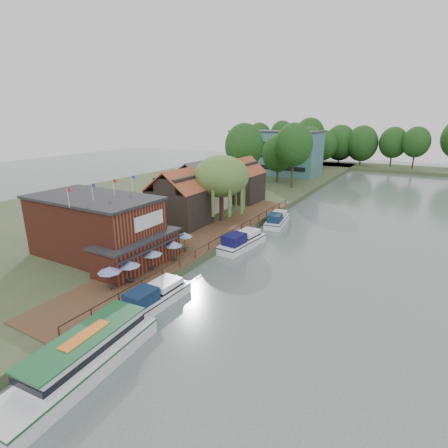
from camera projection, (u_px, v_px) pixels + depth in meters
The scene contains 26 objects.
ground at pixel (216, 290), 35.63m from camera, with size 260.00×260.00×0.00m, color #4E5B58.
land_bank at pixel (183, 193), 78.79m from camera, with size 50.00×140.00×1.00m, color #384728.
quay_deck at pixel (204, 239), 47.42m from camera, with size 6.00×50.00×0.10m, color #47301E.
quay_rail at pixel (223, 238), 46.41m from camera, with size 0.20×49.00×1.00m, color black, non-canonical shape.
pub at pixel (107, 229), 40.12m from camera, with size 20.00×11.00×7.30m, color maroon, non-canonical shape.
hotel_block at pixel (276, 152), 102.02m from camera, with size 25.40×12.40×12.30m, color #38666B, non-canonical shape.
cottage_a at pixel (179, 198), 52.85m from camera, with size 8.60×7.60×8.50m, color black, non-canonical shape.
cottage_b at pixel (199, 185), 62.56m from camera, with size 9.60×8.60×8.50m, color beige, non-canonical shape.
cottage_c at pixel (242, 180), 68.11m from camera, with size 7.60×7.60×8.50m, color black, non-canonical shape.
willow at pixel (221, 189), 54.56m from camera, with size 8.60×8.60×10.43m, color #476B2D, non-canonical shape.
umbrella_0 at pixel (110, 278), 33.12m from camera, with size 2.26×2.26×2.38m, color #1C1F9C, non-canonical shape.
umbrella_1 at pixel (130, 272), 34.50m from camera, with size 2.19×2.19×2.38m, color #1B4198, non-canonical shape.
umbrella_2 at pixel (152, 260), 37.39m from camera, with size 2.35×2.35×2.38m, color navy, non-canonical shape.
umbrella_3 at pixel (174, 251), 39.87m from camera, with size 2.00×2.00×2.38m, color #1B2E97, non-canonical shape.
umbrella_4 at pixel (185, 242), 42.92m from camera, with size 1.97×1.97×2.38m, color #1C419B, non-canonical shape.
cruiser_0 at pixel (155, 294), 32.61m from camera, with size 2.99×9.27×2.22m, color white, non-canonical shape.
cruiser_1 at pixel (242, 239), 47.04m from camera, with size 3.16×9.79×2.37m, color white, non-canonical shape.
cruiser_2 at pixel (277, 218), 57.26m from camera, with size 2.95×9.14×2.19m, color white, non-canonical shape.
tour_boat at pixel (80, 357), 23.62m from camera, with size 3.63×12.83×2.80m, color silver, non-canonical shape.
swan at pixel (122, 324), 29.49m from camera, with size 0.44×0.44×0.44m, color white.
bank_tree_0 at pixel (244, 157), 77.78m from camera, with size 8.54×8.54×14.81m, color #143811, non-canonical shape.
bank_tree_1 at pixel (293, 156), 80.16m from camera, with size 8.58×8.58×14.88m, color #143811, non-canonical shape.
bank_tree_2 at pixel (278, 159), 87.90m from camera, with size 8.08×8.08×11.93m, color #143811, non-canonical shape.
bank_tree_3 at pixel (303, 152), 105.59m from camera, with size 6.78×6.78×11.63m, color #143811, non-canonical shape.
bank_tree_4 at pixel (309, 147), 112.95m from camera, with size 8.88×8.88×13.18m, color #143811, non-canonical shape.
bank_tree_5 at pixel (323, 148), 118.64m from camera, with size 8.82×8.82×11.90m, color #143811, non-canonical shape.
Camera 1 is at (16.70, -27.39, 16.94)m, focal length 28.00 mm.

